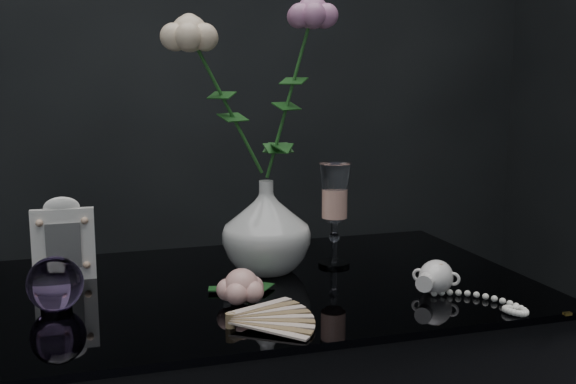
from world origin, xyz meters
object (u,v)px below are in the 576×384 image
object	(u,v)px
paperweight	(55,284)
pearl_jar	(436,275)
wine_glass	(334,215)
vase	(266,227)
loose_rose	(241,286)
picture_frame	(63,239)

from	to	relation	value
paperweight	pearl_jar	distance (m)	0.61
paperweight	pearl_jar	world-z (taller)	paperweight
paperweight	pearl_jar	xyz separation A→B (m)	(0.60, -0.09, -0.01)
paperweight	wine_glass	bearing A→B (deg)	12.78
pearl_jar	paperweight	bearing A→B (deg)	-149.02
vase	paperweight	world-z (taller)	vase
wine_glass	paperweight	bearing A→B (deg)	-167.22
paperweight	loose_rose	xyz separation A→B (m)	(0.28, -0.05, -0.01)
loose_rose	pearl_jar	bearing A→B (deg)	-28.25
loose_rose	wine_glass	bearing A→B (deg)	15.72
paperweight	loose_rose	bearing A→B (deg)	-11.09
picture_frame	loose_rose	bearing A→B (deg)	-38.09
paperweight	picture_frame	bearing A→B (deg)	86.42
picture_frame	loose_rose	xyz separation A→B (m)	(0.27, -0.22, -0.05)
wine_glass	picture_frame	bearing A→B (deg)	173.93
picture_frame	wine_glass	bearing A→B (deg)	-4.84
loose_rose	pearl_jar	size ratio (longest dim) A/B	0.83
wine_glass	pearl_jar	bearing A→B (deg)	-63.55
wine_glass	pearl_jar	distance (m)	0.24
picture_frame	paperweight	xyz separation A→B (m)	(-0.01, -0.17, -0.03)
picture_frame	paperweight	size ratio (longest dim) A/B	1.75
wine_glass	paperweight	world-z (taller)	wine_glass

